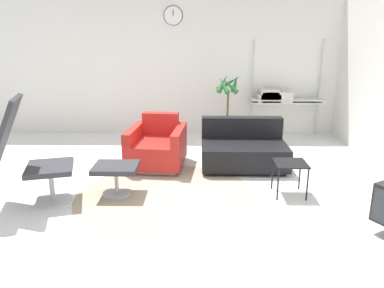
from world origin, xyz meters
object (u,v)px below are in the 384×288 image
shelf_unit (276,97)px  couch_low (243,150)px  armchair_red (157,148)px  ottoman (116,172)px  potted_plant (228,116)px  lounge_chair (14,139)px  side_table (290,166)px

shelf_unit → couch_low: bearing=-114.5°
armchair_red → shelf_unit: (2.08, 1.76, 0.49)m
ottoman → potted_plant: bearing=57.8°
lounge_chair → armchair_red: 2.05m
couch_low → potted_plant: potted_plant is taller
couch_low → shelf_unit: (0.80, 1.75, 0.52)m
side_table → shelf_unit: shelf_unit is taller
side_table → ottoman: bearing=-179.1°
couch_low → shelf_unit: bearing=-114.6°
armchair_red → couch_low: size_ratio=0.78×
armchair_red → shelf_unit: shelf_unit is taller
lounge_chair → shelf_unit: (3.51, 3.12, -0.02)m
lounge_chair → potted_plant: bearing=120.9°
lounge_chair → shelf_unit: size_ratio=0.74×
potted_plant → shelf_unit: shelf_unit is taller
side_table → armchair_red: bearing=149.0°
armchair_red → lounge_chair: bearing=48.9°
couch_low → lounge_chair: bearing=26.8°
lounge_chair → armchair_red: bearing=117.9°
ottoman → couch_low: bearing=32.9°
ottoman → shelf_unit: shelf_unit is taller
potted_plant → lounge_chair: bearing=-133.4°
lounge_chair → potted_plant: lounge_chair is taller
lounge_chair → side_table: lounge_chair is taller
armchair_red → side_table: (1.73, -1.04, 0.09)m
lounge_chair → ottoman: bearing=90.0°
armchair_red → potted_plant: (1.14, 1.36, 0.21)m
lounge_chair → armchair_red: (1.43, 1.37, -0.51)m
armchair_red → couch_low: bearing=-174.3°
armchair_red → couch_low: (1.28, 0.01, -0.03)m
shelf_unit → potted_plant: bearing=-156.9°
lounge_chair → armchair_red: lounge_chair is taller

